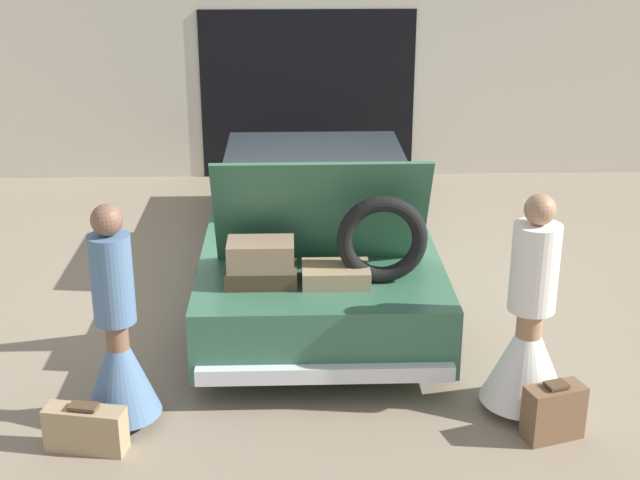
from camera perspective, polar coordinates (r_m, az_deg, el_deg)
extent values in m
plane|color=#7F705B|center=(8.87, -0.30, -2.22)|extent=(40.00, 40.00, 0.00)
cube|color=beige|center=(11.86, -0.81, 10.75)|extent=(12.00, 0.12, 2.80)
cube|color=black|center=(11.84, -0.80, 9.26)|extent=(2.80, 0.02, 2.20)
cube|color=#336047|center=(8.70, -0.30, 0.54)|extent=(1.98, 4.92, 0.55)
cube|color=#1E2328|center=(8.82, -0.36, 4.28)|extent=(1.74, 1.57, 0.46)
cylinder|color=black|center=(10.20, -5.72, 2.82)|extent=(0.18, 0.67, 0.67)
cylinder|color=black|center=(10.24, 4.60, 2.93)|extent=(0.18, 0.67, 0.67)
cylinder|color=black|center=(7.41, -7.10, -4.35)|extent=(0.18, 0.67, 0.67)
cylinder|color=black|center=(7.47, 7.11, -4.15)|extent=(0.18, 0.67, 0.67)
cube|color=silver|center=(6.50, 0.35, -8.57)|extent=(1.88, 0.10, 0.12)
cube|color=#336047|center=(6.96, 0.06, 1.76)|extent=(1.68, 0.48, 0.94)
cube|color=#473323|center=(6.82, -3.78, -2.27)|extent=(0.55, 0.34, 0.13)
cube|color=#9E8460|center=(6.83, 1.02, -2.21)|extent=(0.52, 0.37, 0.14)
cube|color=#8C7259|center=(6.76, -3.82, -0.91)|extent=(0.51, 0.33, 0.21)
torus|color=black|center=(6.75, 4.00, 0.02)|extent=(0.69, 0.12, 0.69)
cylinder|color=brown|center=(6.43, -12.65, -8.27)|extent=(0.16, 0.16, 0.79)
cone|color=slate|center=(6.41, -12.68, -7.96)|extent=(0.54, 0.54, 0.71)
cylinder|color=slate|center=(6.13, -13.17, -2.46)|extent=(0.28, 0.28, 0.63)
sphere|color=brown|center=(5.98, -13.50, 1.25)|extent=(0.21, 0.21, 0.21)
cylinder|color=#997051|center=(6.60, 13.05, -7.47)|extent=(0.18, 0.18, 0.80)
cone|color=silver|center=(6.58, 13.08, -7.17)|extent=(0.63, 0.63, 0.72)
cylinder|color=silver|center=(6.30, 13.57, -1.74)|extent=(0.33, 0.33, 0.63)
sphere|color=#997051|center=(6.16, 13.90, 1.91)|extent=(0.22, 0.22, 0.22)
cube|color=#9E8460|center=(6.31, -14.76, -11.63)|extent=(0.57, 0.28, 0.31)
cube|color=#4C3823|center=(6.22, -14.91, -10.26)|extent=(0.21, 0.14, 0.02)
cube|color=brown|center=(6.42, 14.72, -10.62)|extent=(0.45, 0.30, 0.39)
cube|color=#4C3823|center=(6.31, 14.90, -8.95)|extent=(0.17, 0.15, 0.02)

